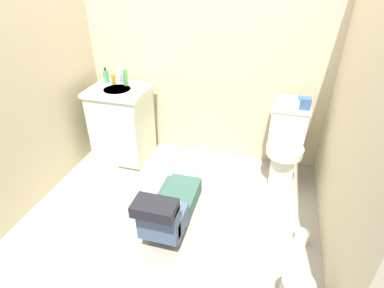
# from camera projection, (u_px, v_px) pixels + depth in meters

# --- Properties ---
(ground_plane) EXTENTS (3.02, 3.00, 0.04)m
(ground_plane) POSITION_uv_depth(u_px,v_px,m) (176.00, 208.00, 2.90)
(ground_plane) COLOR #A09A87
(wall_back) EXTENTS (2.68, 0.08, 2.40)m
(wall_back) POSITION_uv_depth(u_px,v_px,m) (205.00, 47.00, 3.12)
(wall_back) COLOR beige
(wall_back) RESTS_ON ground_plane
(wall_left) EXTENTS (0.08, 2.00, 2.40)m
(wall_left) POSITION_uv_depth(u_px,v_px,m) (21.00, 67.00, 2.56)
(wall_left) COLOR beige
(wall_left) RESTS_ON ground_plane
(wall_right) EXTENTS (0.08, 2.00, 2.40)m
(wall_right) POSITION_uv_depth(u_px,v_px,m) (367.00, 102.00, 1.96)
(wall_right) COLOR beige
(wall_right) RESTS_ON ground_plane
(toilet) EXTENTS (0.36, 0.46, 0.75)m
(toilet) POSITION_uv_depth(u_px,v_px,m) (285.00, 146.00, 3.09)
(toilet) COLOR silver
(toilet) RESTS_ON ground_plane
(vanity_cabinet) EXTENTS (0.60, 0.53, 0.82)m
(vanity_cabinet) POSITION_uv_depth(u_px,v_px,m) (123.00, 123.00, 3.39)
(vanity_cabinet) COLOR silver
(vanity_cabinet) RESTS_ON ground_plane
(faucet) EXTENTS (0.02, 0.02, 0.10)m
(faucet) POSITION_uv_depth(u_px,v_px,m) (124.00, 79.00, 3.28)
(faucet) COLOR silver
(faucet) RESTS_ON vanity_cabinet
(person_plumber) EXTENTS (0.39, 1.06, 0.52)m
(person_plumber) POSITION_uv_depth(u_px,v_px,m) (172.00, 205.00, 2.64)
(person_plumber) COLOR #33594C
(person_plumber) RESTS_ON ground_plane
(tissue_box) EXTENTS (0.22, 0.11, 0.10)m
(tissue_box) POSITION_uv_depth(u_px,v_px,m) (287.00, 102.00, 2.95)
(tissue_box) COLOR silver
(tissue_box) RESTS_ON toilet
(toiletry_bag) EXTENTS (0.12, 0.09, 0.11)m
(toiletry_bag) POSITION_uv_depth(u_px,v_px,m) (304.00, 103.00, 2.91)
(toiletry_bag) COLOR #33598C
(toiletry_bag) RESTS_ON toilet
(soap_dispenser) EXTENTS (0.06, 0.06, 0.17)m
(soap_dispenser) POSITION_uv_depth(u_px,v_px,m) (106.00, 77.00, 3.30)
(soap_dispenser) COLOR #3D9A5F
(soap_dispenser) RESTS_ON vanity_cabinet
(bottle_amber) EXTENTS (0.04, 0.04, 0.11)m
(bottle_amber) POSITION_uv_depth(u_px,v_px,m) (113.00, 79.00, 3.26)
(bottle_amber) COLOR gold
(bottle_amber) RESTS_ON vanity_cabinet
(bottle_clear) EXTENTS (0.05, 0.05, 0.16)m
(bottle_clear) POSITION_uv_depth(u_px,v_px,m) (120.00, 76.00, 3.28)
(bottle_clear) COLOR silver
(bottle_clear) RESTS_ON vanity_cabinet
(bottle_green) EXTENTS (0.05, 0.05, 0.17)m
(bottle_green) POSITION_uv_depth(u_px,v_px,m) (126.00, 77.00, 3.22)
(bottle_green) COLOR #48A351
(bottle_green) RESTS_ON vanity_cabinet
(paper_towel_roll) EXTENTS (0.11, 0.11, 0.23)m
(paper_towel_roll) POSITION_uv_depth(u_px,v_px,m) (248.00, 181.00, 3.03)
(paper_towel_roll) COLOR white
(paper_towel_roll) RESTS_ON ground_plane
(toilet_paper_roll) EXTENTS (0.11, 0.11, 0.10)m
(toilet_paper_roll) POSITION_uv_depth(u_px,v_px,m) (301.00, 237.00, 2.51)
(toilet_paper_roll) COLOR white
(toilet_paper_roll) RESTS_ON ground_plane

